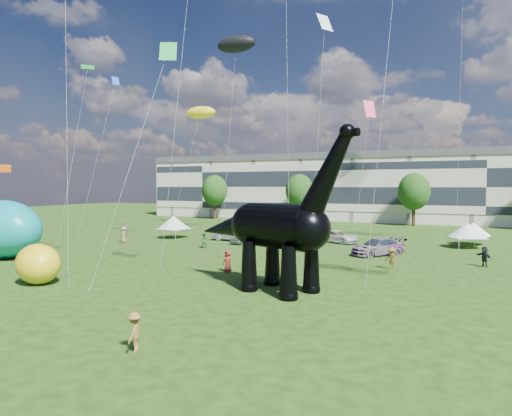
% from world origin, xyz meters
% --- Properties ---
extents(ground, '(220.00, 220.00, 0.00)m').
position_xyz_m(ground, '(0.00, 0.00, 0.00)').
color(ground, '#16330C').
rests_on(ground, ground).
extents(terrace_row, '(78.00, 11.00, 12.00)m').
position_xyz_m(terrace_row, '(-8.00, 62.00, 6.00)').
color(terrace_row, beige).
rests_on(terrace_row, ground).
extents(tree_far_left, '(5.20, 5.20, 9.44)m').
position_xyz_m(tree_far_left, '(-30.00, 53.00, 6.29)').
color(tree_far_left, '#382314').
rests_on(tree_far_left, ground).
extents(tree_mid_left, '(5.20, 5.20, 9.44)m').
position_xyz_m(tree_mid_left, '(-12.00, 53.00, 6.29)').
color(tree_mid_left, '#382314').
rests_on(tree_mid_left, ground).
extents(tree_mid_right, '(5.20, 5.20, 9.44)m').
position_xyz_m(tree_mid_right, '(8.00, 53.00, 6.29)').
color(tree_mid_right, '#382314').
rests_on(tree_mid_right, ground).
extents(dinosaur_sculpture, '(12.83, 5.86, 10.59)m').
position_xyz_m(dinosaur_sculpture, '(2.61, 2.73, 4.00)').
color(dinosaur_sculpture, black).
rests_on(dinosaur_sculpture, ground).
extents(car_silver, '(1.87, 4.04, 1.34)m').
position_xyz_m(car_silver, '(-8.93, 22.20, 0.67)').
color(car_silver, '#B7B8BC').
rests_on(car_silver, ground).
extents(car_grey, '(4.97, 2.05, 1.60)m').
position_xyz_m(car_grey, '(-11.17, 23.77, 0.80)').
color(car_grey, gray).
rests_on(car_grey, ground).
extents(car_white, '(5.73, 4.28, 1.45)m').
position_xyz_m(car_white, '(1.23, 27.21, 0.72)').
color(car_white, silver).
rests_on(car_white, ground).
extents(car_dark, '(5.43, 5.73, 1.63)m').
position_xyz_m(car_dark, '(6.85, 19.74, 0.82)').
color(car_dark, '#595960').
rests_on(car_dark, ground).
extents(gazebo_near, '(5.03, 5.03, 2.71)m').
position_xyz_m(gazebo_near, '(15.01, 28.73, 1.90)').
color(gazebo_near, white).
rests_on(gazebo_near, ground).
extents(gazebo_far, '(4.36, 4.36, 2.54)m').
position_xyz_m(gazebo_far, '(15.77, 31.75, 1.78)').
color(gazebo_far, white).
rests_on(gazebo_far, ground).
extents(gazebo_left, '(4.40, 4.40, 2.85)m').
position_xyz_m(gazebo_left, '(-19.33, 23.24, 2.00)').
color(gazebo_left, silver).
rests_on(gazebo_left, ground).
extents(inflatable_teal, '(9.02, 5.98, 5.43)m').
position_xyz_m(inflatable_teal, '(-24.97, 3.96, 2.72)').
color(inflatable_teal, '#0C8D90').
rests_on(inflatable_teal, ground).
extents(inflatable_yellow, '(4.33, 3.83, 2.77)m').
position_xyz_m(inflatable_yellow, '(-12.79, -2.23, 1.39)').
color(inflatable_yellow, yellow).
rests_on(inflatable_yellow, ground).
extents(visitors, '(50.72, 45.98, 1.89)m').
position_xyz_m(visitors, '(-1.80, 14.76, 0.86)').
color(visitors, '#603272').
rests_on(visitors, ground).
extents(kites, '(58.19, 52.23, 30.92)m').
position_xyz_m(kites, '(-3.59, 29.88, 26.88)').
color(kites, '#F03E10').
rests_on(kites, ground).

